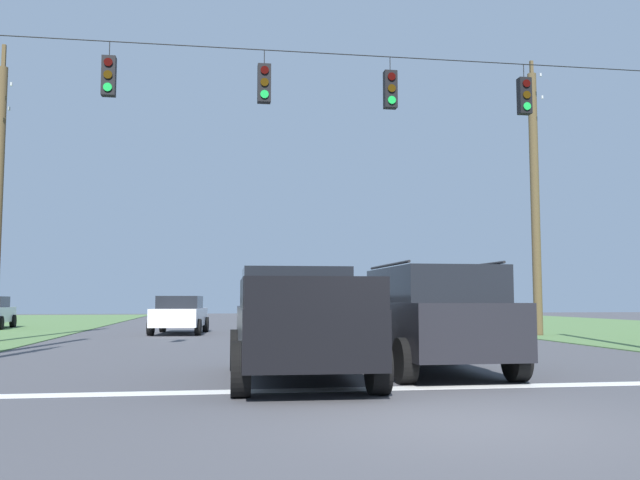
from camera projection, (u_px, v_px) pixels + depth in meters
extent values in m
plane|color=#47474C|center=(455.00, 421.00, 7.81)|extent=(120.00, 120.00, 0.00)
cube|color=white|center=(391.00, 388.00, 10.66)|extent=(15.76, 0.45, 0.01)
cube|color=white|center=(328.00, 357.00, 16.56)|extent=(2.50, 0.15, 0.01)
cube|color=white|center=(293.00, 339.00, 23.89)|extent=(2.50, 0.15, 0.01)
cube|color=white|center=(275.00, 330.00, 31.28)|extent=(2.50, 0.15, 0.01)
cylinder|color=black|center=(331.00, 54.00, 17.00)|extent=(17.81, 0.02, 0.02)
cylinder|color=black|center=(110.00, 49.00, 16.18)|extent=(0.02, 0.02, 0.37)
cube|color=black|center=(109.00, 76.00, 16.12)|extent=(0.32, 0.24, 0.95)
cylinder|color=#310503|center=(108.00, 62.00, 16.01)|extent=(0.20, 0.04, 0.20)
cylinder|color=#352203|center=(108.00, 75.00, 15.98)|extent=(0.20, 0.04, 0.20)
cylinder|color=green|center=(108.00, 87.00, 15.95)|extent=(0.20, 0.04, 0.20)
cylinder|color=black|center=(264.00, 57.00, 16.73)|extent=(0.02, 0.02, 0.37)
cube|color=black|center=(264.00, 84.00, 16.67)|extent=(0.32, 0.24, 0.95)
cylinder|color=#310503|center=(265.00, 70.00, 16.56)|extent=(0.20, 0.04, 0.20)
cylinder|color=#352203|center=(265.00, 82.00, 16.54)|extent=(0.20, 0.04, 0.20)
cylinder|color=green|center=(264.00, 94.00, 16.51)|extent=(0.20, 0.04, 0.20)
cylinder|color=black|center=(390.00, 64.00, 17.21)|extent=(0.02, 0.02, 0.37)
cube|color=black|center=(390.00, 90.00, 17.16)|extent=(0.32, 0.24, 0.95)
cylinder|color=#310503|center=(392.00, 77.00, 17.04)|extent=(0.20, 0.04, 0.20)
cylinder|color=#352203|center=(392.00, 88.00, 17.02)|extent=(0.20, 0.04, 0.20)
cylinder|color=green|center=(392.00, 100.00, 16.99)|extent=(0.20, 0.04, 0.20)
cylinder|color=black|center=(524.00, 71.00, 17.76)|extent=(0.02, 0.02, 0.37)
cube|color=black|center=(524.00, 96.00, 17.70)|extent=(0.32, 0.24, 0.95)
cylinder|color=#310503|center=(526.00, 83.00, 17.59)|extent=(0.20, 0.04, 0.20)
cylinder|color=#352203|center=(527.00, 95.00, 17.56)|extent=(0.20, 0.04, 0.20)
cylinder|color=green|center=(527.00, 106.00, 17.53)|extent=(0.20, 0.04, 0.20)
cube|color=black|center=(298.00, 332.00, 11.70)|extent=(2.11, 5.44, 0.85)
cube|color=black|center=(294.00, 288.00, 12.41)|extent=(1.89, 1.94, 0.70)
cube|color=black|center=(245.00, 294.00, 10.30)|extent=(0.15, 2.38, 0.45)
cube|color=black|center=(367.00, 294.00, 10.55)|extent=(0.15, 2.38, 0.45)
cube|color=black|center=(318.00, 293.00, 9.14)|extent=(1.96, 0.14, 0.45)
cylinder|color=black|center=(237.00, 350.00, 13.35)|extent=(0.30, 0.81, 0.80)
cylinder|color=black|center=(338.00, 349.00, 13.61)|extent=(0.30, 0.81, 0.80)
cylinder|color=black|center=(241.00, 369.00, 9.72)|extent=(0.30, 0.81, 0.80)
cylinder|color=black|center=(378.00, 367.00, 9.99)|extent=(0.30, 0.81, 0.80)
cube|color=black|center=(430.00, 327.00, 13.04)|extent=(1.98, 4.81, 0.95)
cube|color=black|center=(432.00, 285.00, 12.96)|extent=(1.82, 3.21, 0.65)
cylinder|color=black|center=(389.00, 265.00, 12.86)|extent=(0.07, 2.72, 0.05)
cylinder|color=black|center=(474.00, 266.00, 13.13)|extent=(0.07, 2.72, 0.05)
cylinder|color=black|center=(362.00, 347.00, 14.45)|extent=(0.26, 0.76, 0.76)
cylinder|color=black|center=(450.00, 346.00, 14.76)|extent=(0.26, 0.76, 0.76)
cylinder|color=black|center=(405.00, 361.00, 11.24)|extent=(0.26, 0.76, 0.76)
cylinder|color=black|center=(517.00, 359.00, 11.55)|extent=(0.26, 0.76, 0.76)
cube|color=silver|center=(180.00, 317.00, 27.57)|extent=(2.17, 4.44, 0.70)
cube|color=black|center=(180.00, 302.00, 27.62)|extent=(1.80, 2.23, 0.50)
cylinder|color=black|center=(198.00, 327.00, 26.19)|extent=(0.28, 0.66, 0.64)
cylinder|color=black|center=(151.00, 327.00, 26.07)|extent=(0.28, 0.66, 0.64)
cylinder|color=black|center=(206.00, 324.00, 29.01)|extent=(0.28, 0.66, 0.64)
cylinder|color=black|center=(163.00, 325.00, 28.90)|extent=(0.28, 0.66, 0.64)
cube|color=silver|center=(344.00, 315.00, 31.75)|extent=(4.38, 1.99, 0.70)
cube|color=black|center=(344.00, 302.00, 31.80)|extent=(2.17, 1.71, 0.50)
cylinder|color=black|center=(371.00, 322.00, 32.76)|extent=(0.65, 0.25, 0.64)
cylinder|color=black|center=(378.00, 323.00, 30.98)|extent=(0.65, 0.25, 0.64)
cylinder|color=black|center=(312.00, 322.00, 32.46)|extent=(0.65, 0.25, 0.64)
cylinder|color=black|center=(316.00, 323.00, 30.67)|extent=(0.65, 0.25, 0.64)
cylinder|color=black|center=(13.00, 321.00, 33.20)|extent=(0.27, 0.66, 0.64)
cylinder|color=black|center=(0.00, 323.00, 30.45)|extent=(0.27, 0.66, 0.64)
cylinder|color=brown|center=(535.00, 203.00, 26.39)|extent=(0.34, 0.34, 10.22)
cube|color=brown|center=(532.00, 84.00, 26.80)|extent=(0.12, 0.12, 1.85)
cylinder|color=#B2B7BC|center=(523.00, 87.00, 27.53)|extent=(0.08, 0.08, 0.12)
cylinder|color=#B2B7BC|center=(541.00, 75.00, 26.08)|extent=(0.08, 0.08, 0.12)
cube|color=brown|center=(532.00, 106.00, 26.72)|extent=(0.12, 0.12, 2.05)
cylinder|color=#B2B7BC|center=(523.00, 109.00, 27.54)|extent=(0.08, 0.08, 0.12)
cylinder|color=#B2B7BC|center=(542.00, 97.00, 25.92)|extent=(0.08, 0.08, 0.12)
cube|color=brown|center=(3.00, 79.00, 22.73)|extent=(0.12, 0.12, 2.34)
cylinder|color=#B2B7BC|center=(11.00, 84.00, 23.66)|extent=(0.08, 0.08, 0.12)
cube|color=brown|center=(2.00, 105.00, 22.65)|extent=(0.12, 0.12, 2.03)
cylinder|color=#B2B7BC|center=(9.00, 109.00, 23.46)|extent=(0.08, 0.08, 0.12)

